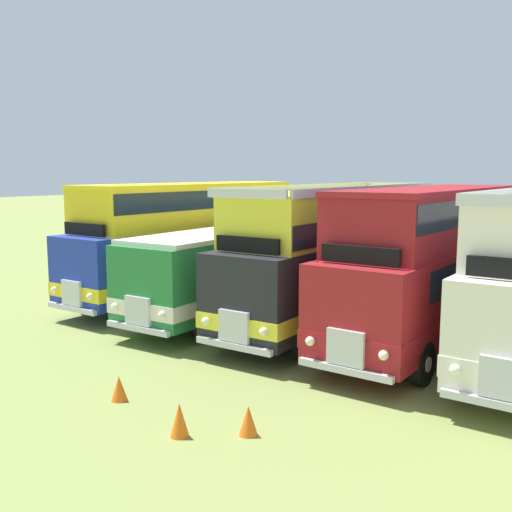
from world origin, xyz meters
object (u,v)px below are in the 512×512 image
(bus_second_in_row, at_px, (252,261))
(bus_fourth_in_row, at_px, (430,259))
(cone_mid_row, at_px, (248,420))
(cone_near_end, at_px, (119,388))
(bus_third_in_row, at_px, (339,251))
(cone_far_end, at_px, (180,420))
(bus_first_in_row, at_px, (191,235))

(bus_second_in_row, height_order, bus_fourth_in_row, bus_fourth_in_row)
(cone_mid_row, bearing_deg, cone_near_end, -174.62)
(bus_third_in_row, bearing_deg, cone_far_end, -78.94)
(bus_first_in_row, height_order, cone_near_end, bus_first_in_row)
(bus_third_in_row, bearing_deg, cone_mid_row, -71.74)
(bus_second_in_row, relative_size, cone_near_end, 21.09)
(bus_first_in_row, relative_size, cone_near_end, 20.43)
(bus_second_in_row, height_order, cone_near_end, bus_second_in_row)
(bus_third_in_row, xyz_separation_m, cone_mid_row, (2.85, -8.64, -2.07))
(bus_fourth_in_row, distance_m, cone_far_end, 9.22)
(bus_fourth_in_row, bearing_deg, bus_first_in_row, 176.40)
(cone_far_end, bearing_deg, bus_fourth_in_row, 80.71)
(bus_first_in_row, distance_m, cone_far_end, 12.86)
(bus_third_in_row, height_order, bus_fourth_in_row, bus_third_in_row)
(bus_third_in_row, distance_m, cone_mid_row, 9.34)
(bus_fourth_in_row, xyz_separation_m, cone_far_end, (-1.45, -8.85, -2.14))
(cone_near_end, height_order, cone_mid_row, cone_mid_row)
(cone_mid_row, bearing_deg, bus_second_in_row, 126.51)
(bus_second_in_row, distance_m, bus_third_in_row, 3.36)
(bus_second_in_row, bearing_deg, bus_third_in_row, 5.99)
(cone_far_end, bearing_deg, cone_near_end, 167.53)
(bus_third_in_row, height_order, cone_near_end, bus_third_in_row)
(bus_third_in_row, distance_m, cone_far_end, 9.86)
(bus_second_in_row, xyz_separation_m, cone_near_end, (2.84, -8.61, -1.48))
(bus_first_in_row, relative_size, bus_third_in_row, 0.97)
(bus_second_in_row, xyz_separation_m, cone_far_end, (5.14, -9.12, -1.43))
(bus_fourth_in_row, relative_size, cone_far_end, 15.54)
(bus_fourth_in_row, distance_m, cone_near_end, 9.40)
(cone_mid_row, xyz_separation_m, cone_far_end, (-1.00, -0.82, 0.04))
(bus_first_in_row, height_order, cone_far_end, bus_first_in_row)
(cone_mid_row, relative_size, cone_far_end, 0.88)
(bus_first_in_row, distance_m, bus_second_in_row, 3.39)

